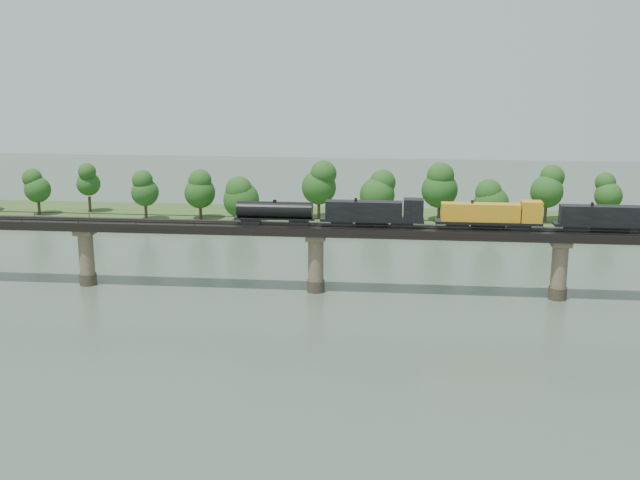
# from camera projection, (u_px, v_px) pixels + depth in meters

# --- Properties ---
(ground) EXTENTS (400.00, 400.00, 0.00)m
(ground) POSITION_uv_depth(u_px,v_px,m) (292.00, 357.00, 106.91)
(ground) COLOR #3B4C3D
(ground) RESTS_ON ground
(far_bank) EXTENTS (300.00, 24.00, 1.60)m
(far_bank) POSITION_uv_depth(u_px,v_px,m) (341.00, 220.00, 188.93)
(far_bank) COLOR #304B1E
(far_bank) RESTS_ON ground
(bridge) EXTENTS (236.00, 30.00, 11.50)m
(bridge) POSITION_uv_depth(u_px,v_px,m) (316.00, 260.00, 134.65)
(bridge) COLOR #473A2D
(bridge) RESTS_ON ground
(bridge_superstructure) EXTENTS (220.00, 4.90, 0.75)m
(bridge_superstructure) POSITION_uv_depth(u_px,v_px,m) (316.00, 224.00, 133.17)
(bridge_superstructure) COLOR black
(bridge_superstructure) RESTS_ON bridge
(far_treeline) EXTENTS (289.06, 17.54, 13.60)m
(far_treeline) POSITION_uv_depth(u_px,v_px,m) (304.00, 189.00, 183.56)
(far_treeline) COLOR #382619
(far_treeline) RESTS_ON far_bank
(freight_train) EXTENTS (69.28, 2.70, 4.77)m
(freight_train) POSITION_uv_depth(u_px,v_px,m) (450.00, 215.00, 130.49)
(freight_train) COLOR black
(freight_train) RESTS_ON bridge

